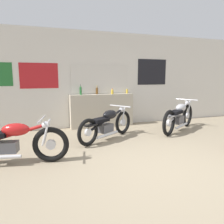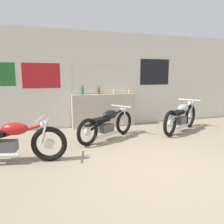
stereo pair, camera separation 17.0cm
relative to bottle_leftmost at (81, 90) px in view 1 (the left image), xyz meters
name	(u,v)px [view 1 (the left image)]	position (x,y,z in m)	size (l,w,h in m)	color
ground_plane	(162,169)	(0.66, -3.27, -1.11)	(24.00, 24.00, 0.00)	gray
wall_back	(101,80)	(0.66, 0.18, 0.30)	(10.00, 0.07, 2.80)	silver
sill_counter	(102,110)	(0.64, 0.01, -0.62)	(1.91, 0.28, 0.98)	#B7AD99
bottle_leftmost	(81,90)	(0.00, 0.00, 0.00)	(0.06, 0.06, 0.29)	#23662D
bottle_left_center	(97,90)	(0.50, 0.05, -0.02)	(0.06, 0.06, 0.25)	#5B3814
bottle_center	(112,92)	(0.95, -0.04, -0.05)	(0.07, 0.07, 0.17)	gold
bottle_right_center	(127,91)	(1.45, 0.03, -0.06)	(0.06, 0.06, 0.16)	gold
motorcycle_silver	(179,116)	(2.52, -1.19, -0.70)	(1.77, 1.18, 0.84)	black
motorcycle_black	(107,124)	(0.35, -1.35, -0.72)	(1.66, 1.10, 0.77)	black
motorcycle_red	(10,142)	(-1.69, -2.21, -0.72)	(1.97, 0.70, 0.79)	black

